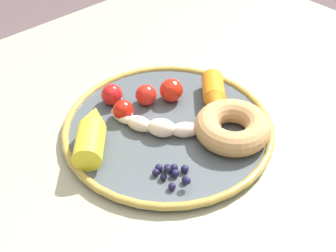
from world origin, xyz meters
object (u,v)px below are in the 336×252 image
object	(u,v)px
donut	(232,127)
carrot_yellow	(91,133)
tomato_far	(112,95)
tomato_mid	(171,90)
tomato_near	(146,95)
tomato_extra	(123,110)
banana	(163,126)
carrot_orange	(214,95)
blueberry_pile	(172,173)
dining_table	(203,162)
plate	(168,127)

from	to	relation	value
donut	carrot_yellow	bearing A→B (deg)	141.61
carrot_yellow	tomato_far	size ratio (longest dim) A/B	3.26
donut	tomato_mid	distance (m)	0.13
donut	tomato_near	bearing A→B (deg)	106.01
tomato_mid	tomato_extra	bearing A→B (deg)	170.10
banana	carrot_orange	distance (m)	0.11
carrot_orange	blueberry_pile	xyz separation A→B (m)	(-0.17, -0.07, -0.01)
carrot_yellow	tomato_far	bearing A→B (deg)	35.57
dining_table	carrot_orange	world-z (taller)	carrot_orange
tomato_extra	tomato_near	bearing A→B (deg)	5.74
banana	carrot_yellow	xyz separation A→B (m)	(-0.10, 0.05, 0.01)
banana	tomato_near	distance (m)	0.08
tomato_near	tomato_extra	distance (m)	0.05
carrot_orange	donut	world-z (taller)	same
plate	tomato_extra	distance (m)	0.08
dining_table	plate	xyz separation A→B (m)	(-0.05, 0.04, 0.09)
carrot_orange	tomato_mid	world-z (taller)	tomato_mid
banana	carrot_orange	xyz separation A→B (m)	(0.11, -0.01, 0.01)
plate	carrot_yellow	size ratio (longest dim) A/B	2.87
donut	tomato_near	distance (m)	0.16
plate	blueberry_pile	bearing A→B (deg)	-129.60
plate	carrot_orange	world-z (taller)	carrot_orange
carrot_yellow	tomato_mid	size ratio (longest dim) A/B	2.93
carrot_yellow	tomato_extra	size ratio (longest dim) A/B	3.46
dining_table	tomato_far	size ratio (longest dim) A/B	29.10
dining_table	carrot_yellow	xyz separation A→B (m)	(-0.16, 0.08, 0.11)
tomato_far	plate	bearing A→B (deg)	-74.91
carrot_orange	tomato_far	bearing A→B (deg)	136.25
blueberry_pile	banana	bearing A→B (deg)	55.84
dining_table	tomato_mid	size ratio (longest dim) A/B	26.20
plate	tomato_far	size ratio (longest dim) A/B	9.33
carrot_yellow	plate	bearing A→B (deg)	-23.48
banana	donut	world-z (taller)	donut
carrot_yellow	blueberry_pile	size ratio (longest dim) A/B	1.93
banana	tomato_far	distance (m)	0.11
dining_table	donut	xyz separation A→B (m)	(0.01, -0.05, 0.11)
tomato_mid	banana	bearing A→B (deg)	-142.26
tomato_far	tomato_extra	world-z (taller)	tomato_far
carrot_orange	tomato_near	bearing A→B (deg)	136.13
tomato_mid	tomato_far	distance (m)	0.10
banana	tomato_extra	size ratio (longest dim) A/B	4.54
plate	donut	bearing A→B (deg)	-56.32
blueberry_pile	tomato_extra	size ratio (longest dim) A/B	1.79
dining_table	tomato_near	distance (m)	0.16
donut	tomato_extra	xyz separation A→B (m)	(-0.10, 0.15, -0.00)
carrot_yellow	donut	bearing A→B (deg)	-38.39
blueberry_pile	tomato_near	bearing A→B (deg)	61.68
tomato_near	blueberry_pile	bearing A→B (deg)	-118.32
dining_table	tomato_near	world-z (taller)	tomato_near
plate	tomato_extra	xyz separation A→B (m)	(-0.04, 0.06, 0.02)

